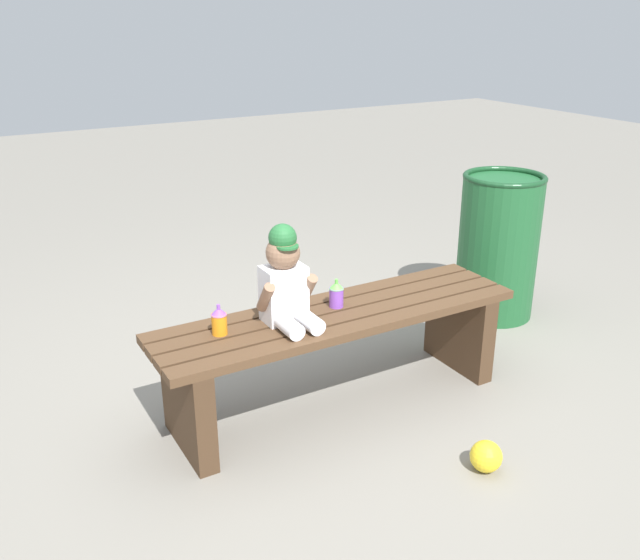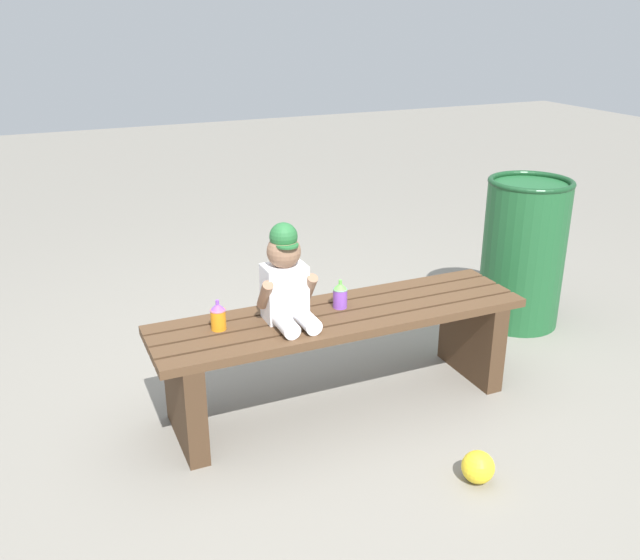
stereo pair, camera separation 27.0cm
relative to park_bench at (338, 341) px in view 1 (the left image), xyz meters
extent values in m
plane|color=gray|center=(0.00, 0.00, -0.30)|extent=(16.00, 16.00, 0.00)
cube|color=#513823|center=(0.00, -0.16, 0.12)|extent=(1.59, 0.09, 0.04)
cube|color=#513823|center=(0.00, -0.05, 0.12)|extent=(1.59, 0.09, 0.04)
cube|color=#513823|center=(0.00, 0.05, 0.12)|extent=(1.59, 0.09, 0.04)
cube|color=#513823|center=(0.00, 0.16, 0.12)|extent=(1.59, 0.09, 0.04)
cube|color=#452F1E|center=(-0.68, 0.00, -0.10)|extent=(0.08, 0.41, 0.40)
cube|color=#452F1E|center=(0.68, 0.00, -0.10)|extent=(0.08, 0.41, 0.40)
cube|color=white|center=(-0.23, 0.04, 0.26)|extent=(0.17, 0.12, 0.23)
sphere|color=#8C664C|center=(-0.23, 0.04, 0.43)|extent=(0.14, 0.14, 0.14)
cylinder|color=#266633|center=(-0.23, 0.00, 0.47)|extent=(0.09, 0.09, 0.01)
sphere|color=#266633|center=(-0.23, 0.04, 0.49)|extent=(0.11, 0.11, 0.11)
cylinder|color=white|center=(-0.28, -0.08, 0.18)|extent=(0.07, 0.16, 0.07)
cylinder|color=white|center=(-0.19, -0.08, 0.18)|extent=(0.07, 0.16, 0.07)
cylinder|color=#8C664C|center=(-0.33, 0.01, 0.27)|extent=(0.04, 0.12, 0.14)
cylinder|color=#8C664C|center=(-0.14, 0.01, 0.27)|extent=(0.04, 0.12, 0.14)
cylinder|color=orange|center=(-0.51, 0.04, 0.18)|extent=(0.06, 0.06, 0.08)
cone|color=#8C4CCC|center=(-0.51, 0.04, 0.24)|extent=(0.06, 0.06, 0.03)
cylinder|color=#8C4CCC|center=(-0.51, 0.04, 0.26)|extent=(0.01, 0.01, 0.02)
cylinder|color=#8C4CCC|center=(0.02, 0.04, 0.18)|extent=(0.06, 0.06, 0.08)
cone|color=#66CC4C|center=(0.02, 0.04, 0.24)|extent=(0.06, 0.06, 0.03)
cylinder|color=#66CC4C|center=(0.02, 0.04, 0.26)|extent=(0.01, 0.01, 0.02)
sphere|color=yellow|center=(0.23, -0.68, -0.24)|extent=(0.12, 0.12, 0.12)
cylinder|color=#1E592D|center=(1.26, 0.38, 0.09)|extent=(0.43, 0.43, 0.78)
torus|color=#153E20|center=(1.26, 0.38, 0.49)|extent=(0.44, 0.44, 0.03)
camera|label=1|loc=(-1.37, -2.23, 1.32)|focal=38.64mm
camera|label=2|loc=(-1.13, -2.35, 1.32)|focal=38.64mm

